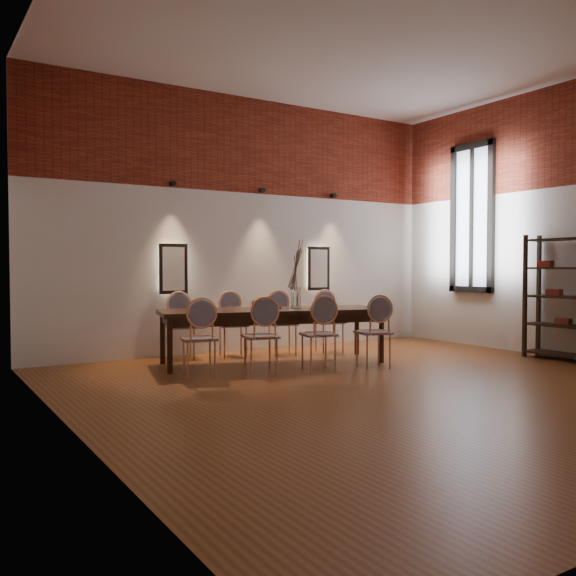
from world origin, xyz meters
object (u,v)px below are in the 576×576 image
chair_far_b (233,325)px  chair_far_d (329,322)px  chair_near_a (199,339)px  chair_near_b (261,336)px  chair_near_c (319,334)px  chair_far_c (282,323)px  book (270,308)px  dining_table (273,336)px  vase (296,298)px  shelving_rack (560,297)px  chair_near_d (373,332)px  chair_far_a (181,326)px  bowl (260,303)px

chair_far_b → chair_far_d: (1.49, -0.37, 0.00)m
chair_near_a → chair_near_b: (0.74, -0.18, 0.00)m
chair_near_c → chair_far_c: (0.37, 1.50, 0.00)m
chair_far_c → book: (-0.57, -0.62, 0.30)m
chair_near_c → book: chair_near_c is taller
chair_near_b → chair_near_c: bearing=0.0°
chair_near_a → chair_near_b: 0.77m
dining_table → chair_near_a: chair_near_a is taller
chair_far_b → vase: 1.14m
chair_far_c → shelving_rack: size_ratio=0.52×
dining_table → chair_near_d: (0.93, -1.03, 0.09)m
chair_far_d → shelving_rack: shelving_rack is taller
chair_near_b → chair_far_a: bearing=116.4°
dining_table → chair_far_d: 1.39m
chair_near_a → chair_far_c: size_ratio=1.00×
chair_near_a → book: (1.29, 0.51, 0.30)m
chair_near_c → bowl: size_ratio=3.92×
chair_far_c → vase: 0.89m
chair_far_a → chair_far_b: bearing=-180.0°
dining_table → shelving_rack: 4.14m
chair_near_b → chair_far_d: (1.86, 1.13, 0.00)m
bowl → chair_far_b: bearing=89.4°
chair_near_a → chair_far_d: (2.60, 0.95, 0.00)m
chair_far_b → shelving_rack: size_ratio=0.52×
chair_far_b → bowl: chair_far_b is taller
chair_near_d → bowl: size_ratio=3.92×
chair_near_c → vase: bearing=93.6°
chair_far_b → dining_table: bearing=116.4°
chair_near_b → chair_near_c: same height
book → chair_near_a: bearing=-158.4°
chair_near_d → chair_far_b: 2.17m
chair_far_c → book: bearing=61.2°
chair_far_c → chair_far_b: bearing=0.0°
chair_near_c → chair_far_c: same height
chair_near_a → book: size_ratio=3.62×
chair_near_c → chair_far_d: (1.12, 1.31, 0.00)m
chair_near_a → vase: 1.73m
chair_near_c → chair_far_a: bearing=134.8°
chair_far_b → bowl: 0.92m
vase → shelving_rack: shelving_rack is taller
chair_near_a → shelving_rack: shelving_rack is taller
chair_near_a → vase: bearing=27.5°
chair_near_a → chair_near_b: size_ratio=1.00×
chair_near_a → book: bearing=35.6°
chair_far_c → book: 0.89m
chair_near_d → book: (-0.94, 1.06, 0.30)m
vase → bowl: vase is taller
chair_near_d → book: chair_near_d is taller
chair_far_a → bowl: chair_far_a is taller
bowl → chair_near_b: bearing=-119.0°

